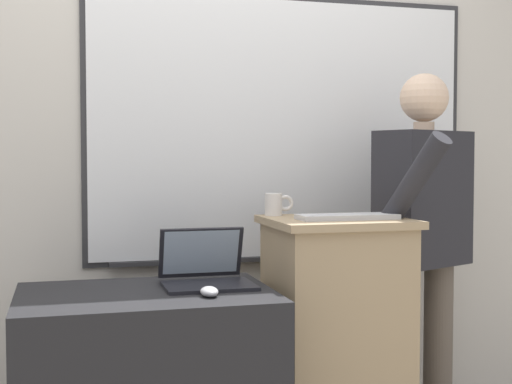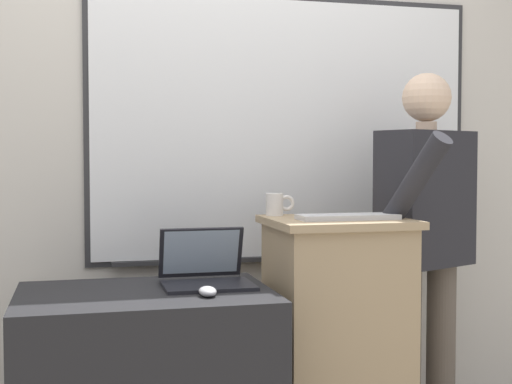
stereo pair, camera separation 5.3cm
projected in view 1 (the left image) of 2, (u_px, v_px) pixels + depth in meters
The scene contains 7 objects.
back_wall at pixel (195, 116), 3.31m from camera, with size 6.40×0.17×2.90m.
lectern_podium at pixel (336, 342), 2.87m from camera, with size 0.55×0.50×1.01m.
person_presenter at pixel (423, 230), 3.12m from camera, with size 0.60×0.66×1.62m.
laptop at pixel (205, 269), 2.67m from camera, with size 0.33×0.31×0.21m.
wireless_keyboard at pixel (347, 217), 2.79m from camera, with size 0.39×0.14×0.02m.
computer_mouse_by_laptop at pixel (209, 291), 2.44m from camera, with size 0.06×0.10×0.03m.
coffee_mug at pixel (275, 204), 2.97m from camera, with size 0.12×0.07×0.09m.
Camera 1 is at (-0.59, -2.10, 1.25)m, focal length 50.00 mm.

